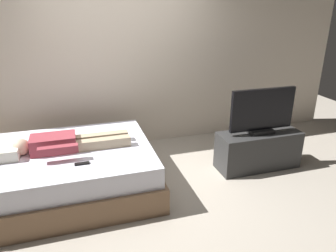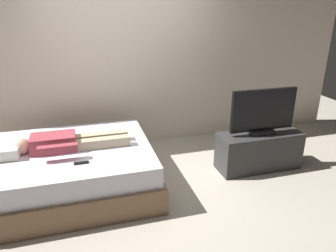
# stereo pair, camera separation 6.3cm
# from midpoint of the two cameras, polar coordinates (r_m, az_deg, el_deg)

# --- Properties ---
(ground_plane) EXTENTS (10.00, 10.00, 0.00)m
(ground_plane) POSITION_cam_midpoint_polar(r_m,az_deg,el_deg) (3.76, -3.46, -12.12)
(ground_plane) COLOR #ADA393
(back_wall) EXTENTS (6.40, 0.10, 2.80)m
(back_wall) POSITION_cam_midpoint_polar(r_m,az_deg,el_deg) (4.78, -3.21, 13.19)
(back_wall) COLOR beige
(back_wall) RESTS_ON ground
(bed) EXTENTS (2.01, 1.56, 0.54)m
(bed) POSITION_cam_midpoint_polar(r_m,az_deg,el_deg) (3.85, -17.43, -7.74)
(bed) COLOR brown
(bed) RESTS_ON ground
(person) EXTENTS (1.26, 0.46, 0.18)m
(person) POSITION_cam_midpoint_polar(r_m,az_deg,el_deg) (3.69, -17.59, -2.87)
(person) COLOR #993842
(person) RESTS_ON bed
(remote) EXTENTS (0.15, 0.04, 0.02)m
(remote) POSITION_cam_midpoint_polar(r_m,az_deg,el_deg) (3.35, -14.93, -6.48)
(remote) COLOR black
(remote) RESTS_ON bed
(tv_stand) EXTENTS (1.10, 0.40, 0.50)m
(tv_stand) POSITION_cam_midpoint_polar(r_m,az_deg,el_deg) (4.36, 16.51, -4.30)
(tv_stand) COLOR #2D2D2D
(tv_stand) RESTS_ON ground
(tv) EXTENTS (0.88, 0.20, 0.59)m
(tv) POSITION_cam_midpoint_polar(r_m,az_deg,el_deg) (4.17, 17.27, 2.35)
(tv) COLOR black
(tv) RESTS_ON tv_stand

